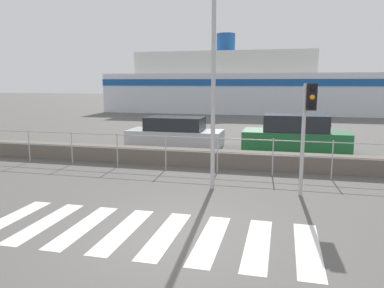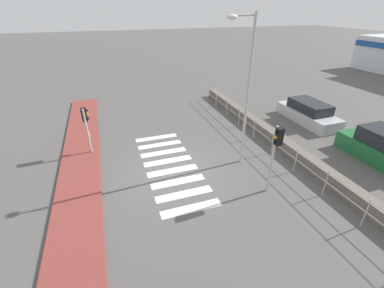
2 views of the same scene
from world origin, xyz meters
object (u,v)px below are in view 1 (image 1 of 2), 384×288
Objects in this scene: traffic_light_far at (308,114)px; ferry_boat at (255,87)px; parked_car_silver at (175,134)px; parked_car_green at (295,135)px; streetlamp at (212,39)px.

traffic_light_far is 0.10× the size of ferry_boat.
traffic_light_far is 8.82m from parked_car_silver.
traffic_light_far is at bearing -50.44° from parked_car_silver.
parked_car_silver is (-5.53, 6.69, -1.58)m from traffic_light_far.
parked_car_silver is at bearing 180.00° from parked_car_green.
ferry_boat reaches higher than traffic_light_far.
traffic_light_far is at bearing 3.13° from streetlamp.
streetlamp is 27.47m from ferry_boat.
traffic_light_far reaches higher than parked_car_green.
traffic_light_far is 6.85m from parked_car_green.
traffic_light_far is at bearing -89.35° from parked_car_green.
parked_car_silver is at bearing 129.56° from traffic_light_far.
streetlamp is at bearing -66.10° from parked_car_silver.
ferry_boat is (-0.92, 27.40, -1.63)m from streetlamp.
ferry_boat is 6.84× the size of parked_car_silver.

